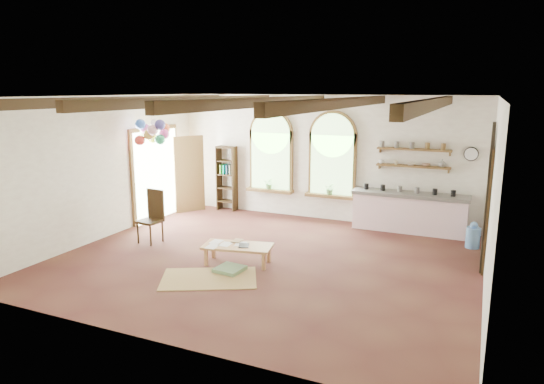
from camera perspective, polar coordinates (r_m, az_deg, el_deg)
The scene contains 27 objects.
floor at distance 9.75m, azimuth -0.82°, elevation -7.99°, with size 8.00×8.00×0.00m, color brown.
ceiling_beams at distance 9.17m, azimuth -0.87°, elevation 10.54°, with size 6.20×6.80×0.18m, color #322310, non-canonical shape.
window_left at distance 12.97m, azimuth -0.13°, elevation 4.46°, with size 1.30×0.28×2.20m.
window_right at distance 12.38m, azimuth 7.09°, elevation 4.01°, with size 1.30×0.28×2.20m.
left_doorway at distance 12.95m, azimuth -13.49°, elevation 1.96°, with size 0.10×1.90×2.50m, color brown.
right_doorway at distance 10.07m, azimuth 23.92°, elevation -1.86°, with size 0.10×1.30×2.40m, color black.
kitchen_counter at distance 11.97m, azimuth 15.82°, elevation -2.28°, with size 2.68×0.62×0.94m.
wall_shelf_lower at distance 11.93m, azimuth 16.24°, elevation 2.93°, with size 1.70×0.24×0.04m, color brown.
wall_shelf_upper at distance 11.88m, azimuth 16.36°, elevation 4.83°, with size 1.70×0.24×0.04m, color brown.
wall_clock at distance 11.86m, azimuth 22.39°, elevation 4.16°, with size 0.32×0.32×0.04m, color black.
bookshelf at distance 13.57m, azimuth -5.34°, elevation 1.62°, with size 0.53×0.32×1.80m.
coffee_table at distance 9.46m, azimuth -4.07°, elevation -6.50°, with size 1.42×0.86×0.38m.
side_chair at distance 11.08m, azimuth -14.05°, elevation -4.06°, with size 0.51×0.51×1.17m.
floor_mat at distance 8.90m, azimuth -7.42°, elevation -10.04°, with size 1.68×1.04×0.02m, color tan.
floor_cushion at distance 9.18m, azimuth -4.99°, elevation -9.06°, with size 0.48×0.48×0.08m, color #6F9566.
water_jug_a at distance 11.25m, azimuth 22.57°, elevation -4.86°, with size 0.30×0.30×0.57m.
water_jug_b at distance 11.93m, azimuth 21.19°, elevation -3.79°, with size 0.30×0.30×0.59m.
balloon_cluster at distance 11.87m, azimuth -13.89°, elevation 6.90°, with size 0.89×0.89×1.15m.
table_book at distance 9.70m, azimuth -4.60°, elevation -5.70°, with size 0.18×0.26×0.02m, color olive.
tablet at distance 9.40m, azimuth -3.32°, elevation -6.30°, with size 0.19×0.28×0.01m, color black.
potted_plant_left at distance 13.00m, azimuth -0.32°, elevation 0.99°, with size 0.27×0.23×0.30m, color #598C4C.
potted_plant_right at distance 12.42m, azimuth 6.85°, elevation 0.38°, with size 0.27×0.23×0.30m, color #598C4C.
shelf_cup_a at distance 12.04m, azimuth 12.73°, elevation 3.52°, with size 0.12×0.10×0.10m, color white.
shelf_cup_b at distance 11.98m, azimuth 14.37°, elevation 3.39°, with size 0.10×0.10×0.09m, color beige.
shelf_bowl_a at distance 11.93m, azimuth 16.02°, elevation 3.17°, with size 0.22×0.22×0.05m, color beige.
shelf_bowl_b at distance 11.89m, azimuth 17.69°, elevation 3.05°, with size 0.20×0.20×0.06m, color #8C664C.
shelf_vase at distance 11.85m, azimuth 19.39°, elevation 3.23°, with size 0.18×0.18×0.19m, color slate.
Camera 1 is at (3.84, -8.32, 3.33)m, focal length 32.00 mm.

